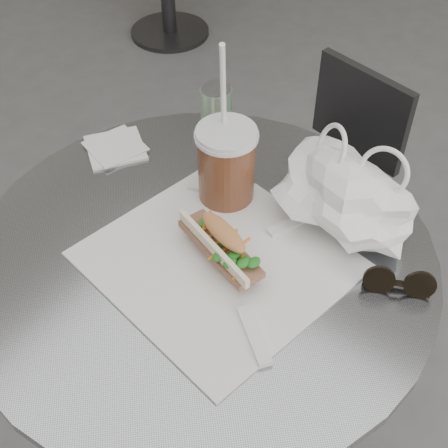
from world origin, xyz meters
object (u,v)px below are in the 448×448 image
Objects in this scene: cafe_table at (205,346)px; sunglasses at (399,283)px; drink_can at (216,113)px; chair_far at (316,207)px; banh_mi at (221,245)px; iced_coffee at (226,163)px.

cafe_table is 7.29× the size of sunglasses.
drink_can is at bearing 136.56° from sunglasses.
drink_can is (-0.05, -0.37, 0.49)m from chair_far.
chair_far is 0.79m from banh_mi.
iced_coffee is at bearing 141.78° from banh_mi.
drink_can is at bearing 124.01° from cafe_table.
drink_can is at bearing 92.11° from chair_far.
drink_can is (-0.45, 0.13, 0.04)m from sunglasses.
chair_far is (-0.12, 0.61, -0.16)m from cafe_table.
sunglasses is at bearing -15.54° from drink_can.
drink_can is (-0.17, 0.25, 0.33)m from cafe_table.
iced_coffee is 2.69× the size of drink_can.
banh_mi is 2.10× the size of sunglasses.
iced_coffee is at bearing 107.80° from chair_far.
banh_mi is at bearing 6.61° from cafe_table.
iced_coffee is (0.07, -0.49, 0.51)m from chair_far.
chair_far is at bearing 82.10° from drink_can.
iced_coffee is 2.94× the size of sunglasses.
banh_mi is (0.04, 0.00, 0.31)m from cafe_table.
chair_far is 3.08× the size of banh_mi.
drink_can reaches higher than chair_far.
chair_far is 0.78m from sunglasses.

